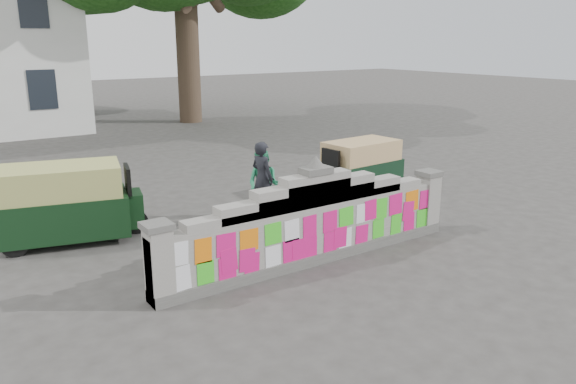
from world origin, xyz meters
name	(u,v)px	position (x,y,z in m)	size (l,w,h in m)	color
ground	(314,261)	(0.00, 0.00, 0.00)	(100.00, 100.00, 0.00)	#383533
parapet_wall	(315,223)	(0.00, -0.01, 0.75)	(6.48, 0.44, 2.01)	#4C4C49
cyclist_bike	(263,203)	(0.37, 2.40, 0.48)	(0.64, 1.82, 0.96)	black
cyclist_rider	(262,189)	(0.37, 2.40, 0.81)	(0.59, 0.39, 1.62)	black
pedestrian	(263,185)	(0.61, 2.72, 0.80)	(0.77, 0.60, 1.59)	#258A5B
rickshaw_left	(68,202)	(-3.43, 3.73, 0.82)	(2.95, 1.89, 1.58)	black
rickshaw_right	(359,166)	(3.96, 3.22, 0.72)	(2.55, 1.31, 1.39)	black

